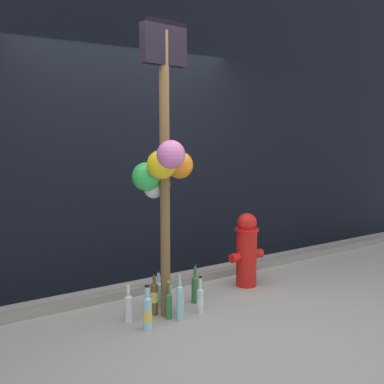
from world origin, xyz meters
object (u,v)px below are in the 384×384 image
bottle_6 (128,306)px  bottle_5 (181,301)px  bottle_7 (147,312)px  bottle_2 (154,297)px  bottle_8 (169,305)px  bottle_9 (180,301)px  bottle_4 (159,294)px  memorial_post (164,156)px  bottle_3 (195,288)px  bottle_0 (168,296)px  bottle_1 (200,299)px  fire_hydrant (247,249)px

bottle_6 → bottle_5: bearing=-13.5°
bottle_5 → bottle_7: size_ratio=0.80×
bottle_2 → bottle_5: bearing=-28.2°
bottle_7 → bottle_8: bottle_7 is taller
bottle_5 → bottle_9: bearing=-125.4°
bottle_2 → bottle_4: 0.17m
memorial_post → bottle_2: size_ratio=6.67×
bottle_7 → bottle_3: bearing=23.3°
bottle_0 → bottle_8: 0.20m
bottle_6 → bottle_9: bearing=-30.8°
bottle_0 → bottle_6: (-0.41, -0.02, -0.00)m
bottle_1 → bottle_3: 0.25m
fire_hydrant → bottle_0: 1.09m
fire_hydrant → bottle_2: 1.24m
bottle_1 → bottle_7: 0.58m
bottle_2 → bottle_6: bottle_2 is taller
bottle_6 → bottle_0: bearing=2.7°
memorial_post → bottle_1: 1.34m
bottle_6 → bottle_9: 0.44m
bottle_0 → bottle_3: 0.31m
bottle_9 → bottle_8: bearing=130.7°
bottle_5 → bottle_6: size_ratio=0.88×
bottle_5 → bottle_3: bearing=30.7°
bottle_4 → bottle_7: size_ratio=0.93×
bottle_1 → memorial_post: bearing=159.7°
bottle_1 → bottle_7: bottle_7 is taller
bottle_6 → bottle_7: bearing=-78.1°
memorial_post → bottle_9: bearing=-69.7°
bottle_8 → fire_hydrant: bearing=15.1°
bottle_3 → bottle_6: (-0.73, -0.05, -0.01)m
bottle_5 → bottle_7: bearing=-161.9°
bottle_5 → bottle_7: 0.43m
bottle_6 → bottle_7: (0.05, -0.25, 0.01)m
bottle_5 → bottle_6: bearing=166.5°
fire_hydrant → bottle_0: fire_hydrant is taller
bottle_3 → bottle_4: bearing=167.4°
fire_hydrant → bottle_8: bearing=-164.9°
memorial_post → bottle_2: memorial_post is taller
bottle_1 → bottle_7: bearing=-173.8°
bottle_2 → fire_hydrant: bearing=7.6°
bottle_8 → bottle_3: bearing=25.4°
bottle_2 → bottle_4: size_ratio=1.08×
bottle_0 → fire_hydrant: bearing=7.7°
bottle_4 → bottle_7: (-0.32, -0.37, 0.01)m
memorial_post → bottle_3: (0.40, 0.11, -1.27)m
bottle_3 → bottle_8: bottle_3 is taller
bottle_8 → bottle_9: bearing=-49.3°
fire_hydrant → bottle_6: 1.49m
bottle_3 → bottle_9: bearing=-141.8°
bottle_2 → bottle_9: bearing=-61.1°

